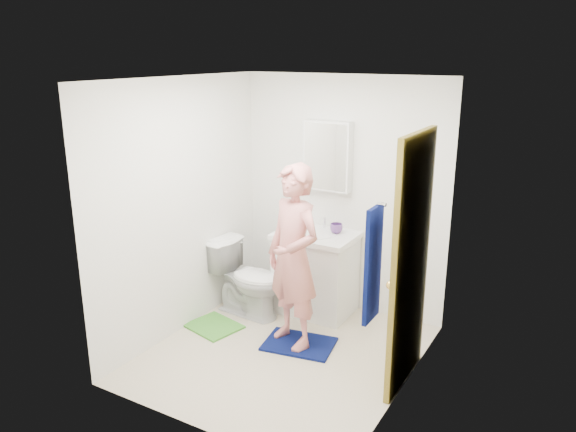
% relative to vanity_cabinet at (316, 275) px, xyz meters
% --- Properties ---
extents(floor, '(2.20, 2.40, 0.02)m').
position_rel_vanity_cabinet_xyz_m(floor, '(0.15, -0.91, -0.41)').
color(floor, beige).
rests_on(floor, ground).
extents(ceiling, '(2.20, 2.40, 0.02)m').
position_rel_vanity_cabinet_xyz_m(ceiling, '(0.15, -0.91, 2.01)').
color(ceiling, white).
rests_on(ceiling, ground).
extents(wall_back, '(2.20, 0.02, 2.40)m').
position_rel_vanity_cabinet_xyz_m(wall_back, '(0.15, 0.30, 0.80)').
color(wall_back, white).
rests_on(wall_back, ground).
extents(wall_front, '(2.20, 0.02, 2.40)m').
position_rel_vanity_cabinet_xyz_m(wall_front, '(0.15, -2.12, 0.80)').
color(wall_front, white).
rests_on(wall_front, ground).
extents(wall_left, '(0.02, 2.40, 2.40)m').
position_rel_vanity_cabinet_xyz_m(wall_left, '(-0.96, -0.91, 0.80)').
color(wall_left, white).
rests_on(wall_left, ground).
extents(wall_right, '(0.02, 2.40, 2.40)m').
position_rel_vanity_cabinet_xyz_m(wall_right, '(1.26, -0.91, 0.80)').
color(wall_right, white).
rests_on(wall_right, ground).
extents(vanity_cabinet, '(0.75, 0.55, 0.80)m').
position_rel_vanity_cabinet_xyz_m(vanity_cabinet, '(0.00, 0.00, 0.00)').
color(vanity_cabinet, white).
rests_on(vanity_cabinet, floor).
extents(countertop, '(0.79, 0.59, 0.05)m').
position_rel_vanity_cabinet_xyz_m(countertop, '(0.00, 0.00, 0.43)').
color(countertop, white).
rests_on(countertop, vanity_cabinet).
extents(sink_basin, '(0.40, 0.40, 0.03)m').
position_rel_vanity_cabinet_xyz_m(sink_basin, '(0.00, 0.00, 0.44)').
color(sink_basin, white).
rests_on(sink_basin, countertop).
extents(faucet, '(0.03, 0.03, 0.12)m').
position_rel_vanity_cabinet_xyz_m(faucet, '(0.00, 0.18, 0.51)').
color(faucet, silver).
rests_on(faucet, countertop).
extents(medicine_cabinet, '(0.50, 0.12, 0.70)m').
position_rel_vanity_cabinet_xyz_m(medicine_cabinet, '(0.00, 0.22, 1.20)').
color(medicine_cabinet, white).
rests_on(medicine_cabinet, wall_back).
extents(mirror_panel, '(0.46, 0.01, 0.66)m').
position_rel_vanity_cabinet_xyz_m(mirror_panel, '(0.00, 0.16, 1.20)').
color(mirror_panel, white).
rests_on(mirror_panel, wall_back).
extents(door, '(0.05, 0.80, 2.05)m').
position_rel_vanity_cabinet_xyz_m(door, '(1.22, -0.76, 0.62)').
color(door, olive).
rests_on(door, ground).
extents(door_knob, '(0.07, 0.07, 0.07)m').
position_rel_vanity_cabinet_xyz_m(door_knob, '(1.18, -1.08, 0.55)').
color(door_knob, gold).
rests_on(door_knob, door).
extents(towel, '(0.03, 0.24, 0.80)m').
position_rel_vanity_cabinet_xyz_m(towel, '(1.18, -1.48, 0.85)').
color(towel, '#08124E').
rests_on(towel, wall_right).
extents(towel_hook, '(0.06, 0.02, 0.02)m').
position_rel_vanity_cabinet_xyz_m(towel_hook, '(1.22, -1.48, 1.27)').
color(towel_hook, silver).
rests_on(towel_hook, wall_right).
extents(toilet, '(0.78, 0.48, 0.77)m').
position_rel_vanity_cabinet_xyz_m(toilet, '(-0.57, -0.39, -0.02)').
color(toilet, white).
rests_on(toilet, floor).
extents(bath_mat, '(0.70, 0.55, 0.02)m').
position_rel_vanity_cabinet_xyz_m(bath_mat, '(0.20, -0.72, -0.39)').
color(bath_mat, '#08124E').
rests_on(bath_mat, floor).
extents(green_rug, '(0.57, 0.51, 0.02)m').
position_rel_vanity_cabinet_xyz_m(green_rug, '(-0.69, -0.83, -0.39)').
color(green_rug, green).
rests_on(green_rug, floor).
extents(soap_dispenser, '(0.08, 0.09, 0.17)m').
position_rel_vanity_cabinet_xyz_m(soap_dispenser, '(-0.26, -0.04, 0.54)').
color(soap_dispenser, '#BF5963').
rests_on(soap_dispenser, countertop).
extents(toothbrush_cup, '(0.15, 0.15, 0.10)m').
position_rel_vanity_cabinet_xyz_m(toothbrush_cup, '(0.17, 0.10, 0.50)').
color(toothbrush_cup, '#653C86').
rests_on(toothbrush_cup, countertop).
extents(man, '(0.72, 0.60, 1.67)m').
position_rel_vanity_cabinet_xyz_m(man, '(0.14, -0.72, 0.46)').
color(man, '#D97E7A').
rests_on(man, bath_mat).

